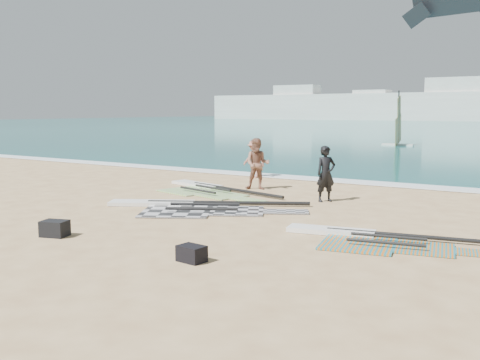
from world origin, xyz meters
The scene contains 13 objects.
ground centered at (0.00, 0.00, 0.00)m, with size 300.00×300.00×0.00m, color #D6B17D.
surf_line centered at (0.00, 12.30, 0.00)m, with size 300.00×1.20×0.04m, color white.
far_town centered at (-15.72, 150.00, 4.49)m, with size 160.00×8.00×12.00m.
rig_grey centered at (-2.80, 3.83, 0.05)m, with size 6.38×4.36×0.21m.
rig_green centered at (-4.52, 7.16, 0.05)m, with size 5.84×3.06×0.20m.
rig_orange centered at (3.32, 2.74, 0.05)m, with size 5.16×2.48×0.20m.
gear_bag_near centered at (-3.33, -0.84, 0.19)m, with size 0.61×0.44×0.39m, color black.
gear_bag_far centered at (0.82, -0.84, 0.17)m, with size 0.55×0.39×0.33m, color black.
person_wetsuit centered at (0.29, 7.27, 0.94)m, with size 0.68×0.45×1.87m, color black.
beachgoer_left centered at (-3.03, 8.46, 0.99)m, with size 0.96×0.75×1.98m, color #95624C.
beachgoer_mid centered at (-4.96, 11.50, 0.85)m, with size 1.10×0.63×1.70m, color #B46E5B.
windsurfer_left centered at (-5.49, 36.68, 1.35)m, with size 2.65×3.16×4.73m.
kitesurf_kite centered at (-2.31, 40.95, 11.95)m, with size 8.56×2.58×2.71m.
Camera 1 is at (7.20, -9.23, 3.04)m, focal length 40.00 mm.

